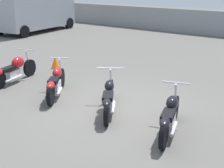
% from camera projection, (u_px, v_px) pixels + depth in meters
% --- Properties ---
extents(ground_plane, '(60.00, 60.00, 0.00)m').
position_uv_depth(ground_plane, '(114.00, 107.00, 7.94)').
color(ground_plane, '#5B5954').
extents(motorcycle_slot_0, '(0.82, 2.03, 0.93)m').
position_uv_depth(motorcycle_slot_0, '(14.00, 70.00, 9.77)').
color(motorcycle_slot_0, black).
rests_on(motorcycle_slot_0, ground_plane).
extents(motorcycle_slot_1, '(1.23, 1.70, 0.95)m').
position_uv_depth(motorcycle_slot_1, '(56.00, 83.00, 8.60)').
color(motorcycle_slot_1, black).
rests_on(motorcycle_slot_1, ground_plane).
extents(motorcycle_slot_2, '(1.31, 1.81, 0.93)m').
position_uv_depth(motorcycle_slot_2, '(109.00, 98.00, 7.54)').
color(motorcycle_slot_2, black).
rests_on(motorcycle_slot_2, ground_plane).
extents(motorcycle_slot_3, '(0.83, 1.89, 0.96)m').
position_uv_depth(motorcycle_slot_3, '(170.00, 116.00, 6.46)').
color(motorcycle_slot_3, black).
rests_on(motorcycle_slot_3, ground_plane).
extents(parked_van, '(2.83, 5.63, 2.25)m').
position_uv_depth(parked_van, '(35.00, 11.00, 19.44)').
color(parked_van, '#999EA8').
rests_on(parked_van, ground_plane).
extents(traffic_cone_near, '(0.35, 0.35, 0.46)m').
position_uv_depth(traffic_cone_near, '(56.00, 62.00, 11.45)').
color(traffic_cone_near, orange).
rests_on(traffic_cone_near, ground_plane).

